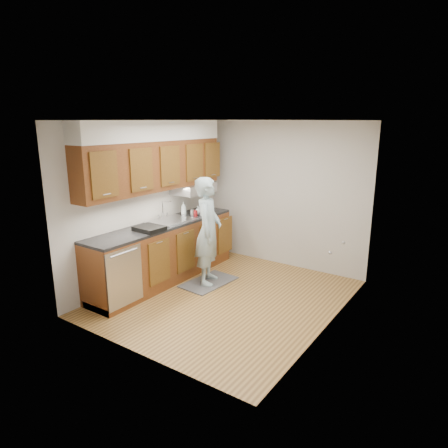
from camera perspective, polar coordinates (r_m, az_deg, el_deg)
name	(u,v)px	position (r m, az deg, el deg)	size (l,w,h in m)	color
floor	(227,297)	(5.91, 0.44, -10.44)	(3.50, 3.50, 0.00)	#A47B3E
ceiling	(227,120)	(5.35, 0.49, 14.60)	(3.50, 3.50, 0.00)	white
wall_left	(149,202)	(6.44, -10.69, 3.14)	(0.02, 3.50, 2.50)	#B8B4AD
wall_right	(333,230)	(4.85, 15.33, -0.87)	(0.02, 3.50, 2.50)	#B8B4AD
wall_back	(284,195)	(6.99, 8.54, 4.12)	(3.00, 0.02, 2.50)	#B8B4AD
counter	(165,251)	(6.43, -8.49, -3.80)	(0.64, 2.80, 1.30)	brown
upper_cabinets	(157,158)	(6.25, -9.59, 9.34)	(0.47, 2.80, 1.21)	brown
closet_door	(339,242)	(5.18, 16.15, -2.52)	(0.02, 1.22, 2.05)	white
floor_mat	(209,282)	(6.41, -2.19, -8.29)	(0.53, 0.90, 0.02)	slate
person	(208,224)	(6.10, -2.28, -0.01)	(0.67, 0.44, 1.89)	#97B1B8
soap_bottle_a	(184,208)	(6.77, -5.79, 2.23)	(0.09, 0.09, 0.24)	silver
soap_bottle_b	(202,210)	(6.76, -3.21, 2.07)	(0.09, 0.09, 0.19)	silver
soap_bottle_c	(198,210)	(6.80, -3.68, 1.98)	(0.12, 0.12, 0.16)	silver
soda_can	(196,213)	(6.69, -4.07, 1.54)	(0.06, 0.06, 0.11)	#B21E23
steel_can	(192,213)	(6.70, -4.54, 1.59)	(0.06, 0.06, 0.12)	#A5A5AA
dish_rack	(149,228)	(5.91, -10.62, -0.63)	(0.40, 0.34, 0.06)	black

